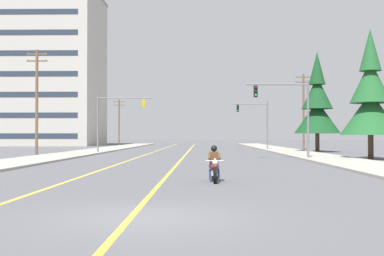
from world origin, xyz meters
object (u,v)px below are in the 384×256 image
traffic_signal_mid_right (257,118)px  apartment_building_far_left_block (46,69)px  motorcycle_with_rider (214,167)px  conifer_tree_right_verge_far (317,106)px  utility_pole_left_far (119,121)px  utility_pole_left_near (37,99)px  conifer_tree_right_verge_near (370,99)px  utility_pole_right_far (304,109)px  traffic_signal_near_left (114,114)px  traffic_signal_near_right (290,107)px

traffic_signal_mid_right → apartment_building_far_left_block: apartment_building_far_left_block is taller
motorcycle_with_rider → conifer_tree_right_verge_far: conifer_tree_right_verge_far is taller
traffic_signal_mid_right → utility_pole_left_far: size_ratio=0.72×
traffic_signal_mid_right → conifer_tree_right_verge_far: conifer_tree_right_verge_far is taller
conifer_tree_right_verge_far → traffic_signal_mid_right: bearing=131.6°
utility_pole_left_near → utility_pole_left_far: bearing=90.1°
conifer_tree_right_verge_near → utility_pole_right_far: bearing=89.7°
utility_pole_right_far → utility_pole_left_far: size_ratio=1.15×
traffic_signal_near_left → traffic_signal_mid_right: 19.41m
utility_pole_left_far → apartment_building_far_left_block: apartment_building_far_left_block is taller
traffic_signal_mid_right → apartment_building_far_left_block: (-36.51, 29.57, 10.30)m
utility_pole_left_near → conifer_tree_right_verge_near: conifer_tree_right_verge_near is taller
traffic_signal_mid_right → motorcycle_with_rider: bearing=-98.6°
conifer_tree_right_verge_near → apartment_building_far_left_block: size_ratio=0.36×
motorcycle_with_rider → traffic_signal_near_left: 34.09m
utility_pole_left_far → conifer_tree_right_verge_far: (28.56, -35.99, 0.54)m
utility_pole_right_far → conifer_tree_right_verge_near: size_ratio=0.97×
utility_pole_left_near → utility_pole_right_far: utility_pole_right_far is taller
utility_pole_left_far → conifer_tree_right_verge_near: conifer_tree_right_verge_near is taller
traffic_signal_near_left → utility_pole_right_far: (22.66, 12.48, 1.15)m
apartment_building_far_left_block → conifer_tree_right_verge_near: bearing=-51.5°
utility_pole_left_far → traffic_signal_near_left: bearing=-81.2°
conifer_tree_right_verge_far → utility_pole_right_far: bearing=88.3°
traffic_signal_near_left → utility_pole_left_near: bearing=-133.2°
utility_pole_left_near → utility_pole_right_far: size_ratio=1.00×
traffic_signal_mid_right → conifer_tree_right_verge_far: bearing=-48.4°
utility_pole_right_far → apartment_building_far_left_block: size_ratio=0.34×
traffic_signal_near_right → utility_pole_right_far: utility_pole_right_far is taller
motorcycle_with_rider → utility_pole_left_far: size_ratio=0.26×
utility_pole_right_far → utility_pole_left_far: utility_pole_right_far is taller
conifer_tree_right_verge_near → utility_pole_left_near: bearing=166.0°
motorcycle_with_rider → utility_pole_left_far: utility_pole_left_far is taller
motorcycle_with_rider → apartment_building_far_left_block: (-29.99, 72.40, 13.79)m
traffic_signal_near_right → conifer_tree_right_verge_far: size_ratio=0.55×
apartment_building_far_left_block → traffic_signal_near_left: bearing=-63.3°
utility_pole_left_near → apartment_building_far_left_block: (-14.02, 46.45, 9.08)m
conifer_tree_right_verge_near → apartment_building_far_left_block: 69.16m
utility_pole_left_far → conifer_tree_right_verge_near: size_ratio=0.84×
utility_pole_left_far → conifer_tree_right_verge_near: 60.49m
motorcycle_with_rider → traffic_signal_mid_right: 43.45m
traffic_signal_near_right → conifer_tree_right_verge_near: conifer_tree_right_verge_near is taller
traffic_signal_near_left → apartment_building_far_left_block: size_ratio=0.22×
traffic_signal_mid_right → apartment_building_far_left_block: bearing=141.0°
traffic_signal_mid_right → utility_pole_right_far: (6.26, 2.08, 1.24)m
conifer_tree_right_verge_far → traffic_signal_near_right: bearing=-109.5°
utility_pole_left_near → utility_pole_left_far: (-0.07, 46.12, -0.65)m
traffic_signal_mid_right → utility_pole_left_near: size_ratio=0.63×
motorcycle_with_rider → utility_pole_left_far: bearing=102.6°
traffic_signal_mid_right → utility_pole_right_far: 6.71m
motorcycle_with_rider → conifer_tree_right_verge_near: size_ratio=0.21×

